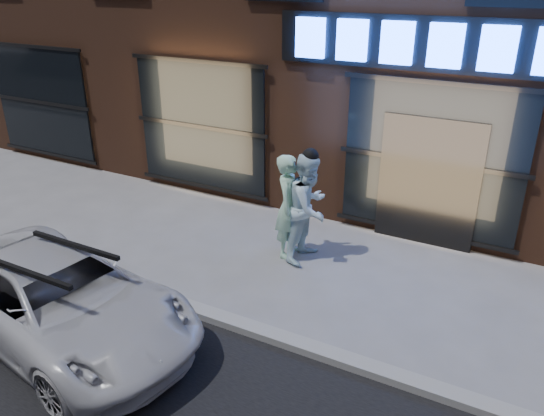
# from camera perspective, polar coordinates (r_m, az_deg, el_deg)

# --- Properties ---
(ground) EXTENTS (90.00, 90.00, 0.00)m
(ground) POSITION_cam_1_polar(r_m,az_deg,el_deg) (7.29, 8.12, -16.35)
(ground) COLOR slate
(ground) RESTS_ON ground
(curb) EXTENTS (60.00, 0.25, 0.12)m
(curb) POSITION_cam_1_polar(r_m,az_deg,el_deg) (7.25, 8.15, -15.99)
(curb) COLOR gray
(curb) RESTS_ON ground
(man_bowtie) EXTENTS (0.56, 0.75, 1.88)m
(man_bowtie) POSITION_cam_1_polar(r_m,az_deg,el_deg) (9.28, 1.85, 0.20)
(man_bowtie) COLOR #C2FFCB
(man_bowtie) RESTS_ON ground
(man_cap) EXTENTS (0.82, 1.01, 1.95)m
(man_cap) POSITION_cam_1_polar(r_m,az_deg,el_deg) (9.17, 3.97, 0.06)
(man_cap) COLOR white
(man_cap) RESTS_ON ground
(white_suv) EXTENTS (4.59, 2.64, 1.21)m
(white_suv) POSITION_cam_1_polar(r_m,az_deg,el_deg) (7.90, -21.90, -9.12)
(white_suv) COLOR silver
(white_suv) RESTS_ON ground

